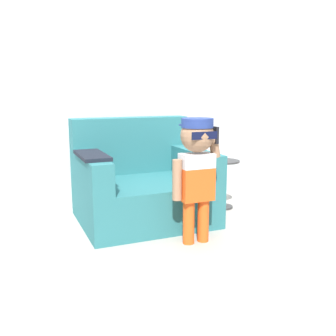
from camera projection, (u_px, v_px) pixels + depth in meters
The scene contains 5 objects.
ground_plane at pixel (161, 224), 3.54m from camera, with size 10.00×10.00×0.00m, color #ADA89E.
wall_back at pixel (133, 79), 3.97m from camera, with size 10.00×0.05×2.60m.
armchair at pixel (141, 185), 3.64m from camera, with size 1.17×0.99×0.93m.
person_child at pixel (197, 161), 3.00m from camera, with size 0.40×0.30×0.98m.
side_table at pixel (223, 179), 3.98m from camera, with size 0.32×0.32×0.50m.
Camera 1 is at (-1.25, -3.14, 1.18)m, focal length 42.00 mm.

